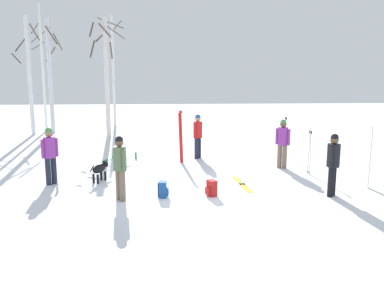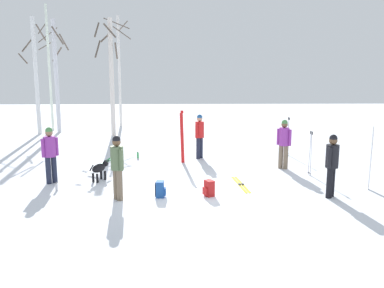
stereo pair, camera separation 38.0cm
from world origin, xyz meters
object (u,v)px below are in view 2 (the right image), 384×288
object	(u,v)px
ski_poles_1	(310,152)
water_bottle_0	(57,187)
person_3	(50,151)
ski_pair_planted_1	(182,137)
birch_tree_4	(111,74)
person_2	(200,133)
ski_pair_lying_1	(107,161)
birch_tree_0	(36,75)
ski_pair_planted_0	(371,158)
backpack_1	(160,189)
ski_pair_lying_0	(241,184)
backpack_0	(209,188)
birch_tree_2	(57,75)
water_bottle_1	(138,155)
ski_poles_0	(288,135)
dog	(100,168)
person_0	(284,141)
person_4	(117,164)
birch_tree_3	(119,69)
person_1	(332,162)
birch_tree_1	(49,67)

from	to	relation	value
ski_poles_1	water_bottle_0	size ratio (longest dim) A/B	5.87
person_3	ski_pair_planted_1	world-z (taller)	ski_pair_planted_1
birch_tree_4	person_3	bearing A→B (deg)	-92.30
person_2	ski_pair_planted_1	xyz separation A→B (m)	(-0.68, -0.72, -0.02)
ski_pair_lying_1	birch_tree_0	size ratio (longest dim) A/B	0.32
ski_pair_planted_0	backpack_1	bearing A→B (deg)	-174.47
ski_pair_lying_0	birch_tree_4	world-z (taller)	birch_tree_4
backpack_0	birch_tree_2	distance (m)	14.20
ski_pair_lying_0	water_bottle_1	size ratio (longest dim) A/B	7.00
ski_pair_planted_1	water_bottle_0	world-z (taller)	ski_pair_planted_1
ski_poles_0	birch_tree_4	world-z (taller)	birch_tree_4
dog	water_bottle_0	bearing A→B (deg)	-133.87
person_0	person_3	size ratio (longest dim) A/B	1.00
person_3	backpack_0	distance (m)	4.95
dog	person_4	bearing A→B (deg)	-65.84
ski_pair_lying_0	birch_tree_0	bearing A→B (deg)	133.07
water_bottle_0	birch_tree_0	world-z (taller)	birch_tree_0
ski_pair_lying_0	backpack_1	bearing A→B (deg)	-154.28
ski_pair_lying_1	backpack_0	world-z (taller)	backpack_0
ski_pair_planted_0	birch_tree_3	xyz separation A→B (m)	(-9.08, 13.61, 2.54)
person_2	water_bottle_0	distance (m)	6.05
backpack_0	person_0	bearing A→B (deg)	47.51
person_0	ski_poles_0	world-z (taller)	person_0
person_1	birch_tree_4	size ratio (longest dim) A/B	0.29
person_3	ski_pair_lying_1	size ratio (longest dim) A/B	0.89
ski_pair_lying_0	birch_tree_3	bearing A→B (deg)	112.65
birch_tree_1	birch_tree_2	distance (m)	1.11
dog	ski_pair_lying_1	xyz separation A→B (m)	(-0.28, 2.73, -0.38)
birch_tree_0	person_1	bearing A→B (deg)	-44.18
ski_pair_planted_1	water_bottle_0	size ratio (longest dim) A/B	7.86
ski_pair_lying_1	birch_tree_2	world-z (taller)	birch_tree_2
person_0	person_4	xyz separation A→B (m)	(-5.22, -3.29, 0.00)
person_2	ski_pair_planted_0	world-z (taller)	ski_pair_planted_0
ski_pair_planted_0	birch_tree_3	distance (m)	16.56
birch_tree_3	ski_pair_lying_0	bearing A→B (deg)	-67.35
birch_tree_3	birch_tree_0	bearing A→B (deg)	-142.46
birch_tree_4	ski_poles_0	bearing A→B (deg)	-33.06
birch_tree_4	birch_tree_3	bearing A→B (deg)	91.60
water_bottle_0	birch_tree_3	xyz separation A→B (m)	(-0.13, 13.54, 3.33)
ski_pair_planted_0	ski_pair_lying_1	xyz separation A→B (m)	(-8.21, 3.86, -0.90)
person_2	ski_pair_planted_0	bearing A→B (deg)	-42.36
person_3	ski_poles_0	xyz separation A→B (m)	(8.23, 3.91, -0.17)
ski_pair_planted_1	person_1	bearing A→B (deg)	-46.99
ski_poles_0	birch_tree_0	size ratio (longest dim) A/B	0.25
ski_pair_planted_1	backpack_1	size ratio (longest dim) A/B	4.42
birch_tree_0	birch_tree_3	bearing A→B (deg)	37.54
person_1	person_3	bearing A→B (deg)	168.66
person_0	birch_tree_2	distance (m)	13.60
backpack_0	birch_tree_0	xyz separation A→B (m)	(-8.36, 11.11, 2.94)
person_1	ski_poles_1	bearing A→B (deg)	85.59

